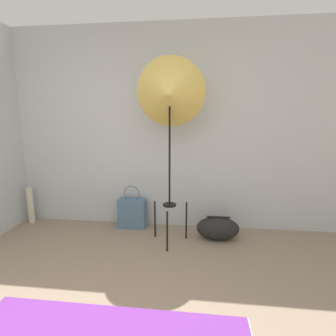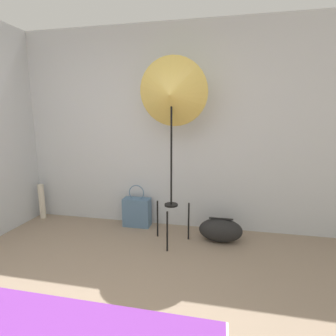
{
  "view_description": "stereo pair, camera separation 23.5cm",
  "coord_description": "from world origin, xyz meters",
  "px_view_note": "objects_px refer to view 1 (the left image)",
  "views": [
    {
      "loc": [
        0.76,
        -1.0,
        1.45
      ],
      "look_at": [
        0.45,
        1.65,
        0.94
      ],
      "focal_mm": 28.0,
      "sensor_mm": 36.0,
      "label": 1
    },
    {
      "loc": [
        0.99,
        -0.96,
        1.45
      ],
      "look_at": [
        0.45,
        1.65,
        0.94
      ],
      "focal_mm": 28.0,
      "sensor_mm": 36.0,
      "label": 2
    }
  ],
  "objects_px": {
    "photo_umbrella": "(170,95)",
    "paper_roll": "(31,205)",
    "tote_bag": "(132,213)",
    "duffel_bag": "(218,228)"
  },
  "relations": [
    {
      "from": "photo_umbrella",
      "to": "paper_roll",
      "type": "bearing_deg",
      "value": 169.74
    },
    {
      "from": "duffel_bag",
      "to": "paper_roll",
      "type": "bearing_deg",
      "value": 175.01
    },
    {
      "from": "photo_umbrella",
      "to": "duffel_bag",
      "type": "height_order",
      "value": "photo_umbrella"
    },
    {
      "from": "tote_bag",
      "to": "photo_umbrella",
      "type": "bearing_deg",
      "value": -34.36
    },
    {
      "from": "photo_umbrella",
      "to": "tote_bag",
      "type": "relative_size",
      "value": 3.68
    },
    {
      "from": "paper_roll",
      "to": "duffel_bag",
      "type": "bearing_deg",
      "value": -4.99
    },
    {
      "from": "photo_umbrella",
      "to": "paper_roll",
      "type": "distance_m",
      "value": 2.48
    },
    {
      "from": "duffel_bag",
      "to": "paper_roll",
      "type": "xyz_separation_m",
      "value": [
        -2.56,
        0.22,
        0.11
      ]
    },
    {
      "from": "duffel_bag",
      "to": "paper_roll",
      "type": "distance_m",
      "value": 2.58
    },
    {
      "from": "photo_umbrella",
      "to": "paper_roll",
      "type": "height_order",
      "value": "photo_umbrella"
    }
  ]
}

